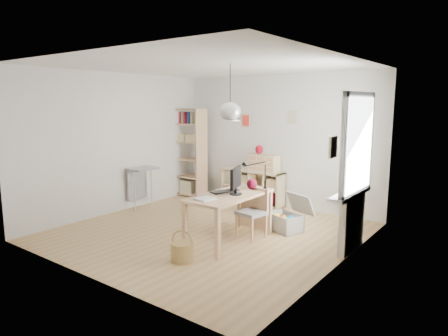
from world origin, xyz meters
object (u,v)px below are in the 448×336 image
Objects in this scene: chair at (254,210)px; storage_chest at (287,219)px; desk at (230,200)px; monitor at (236,179)px; tall_bookshelf at (189,149)px; cube_shelf at (252,189)px; drawer_chest at (264,163)px.

chair is 0.98× the size of storage_chest.
monitor is at bearing 17.10° from desk.
storage_chest is at bearing 77.21° from chair.
storage_chest is at bearing 65.83° from desk.
monitor is at bearing -35.70° from tall_bookshelf.
cube_shelf is at bearing 96.74° from monitor.
monitor is (1.11, -2.20, 0.68)m from cube_shelf.
chair is at bearing -90.34° from storage_chest.
cube_shelf is at bearing 114.61° from desk.
monitor is at bearing -68.11° from drawer_chest.
desk is 1.21m from storage_chest.
drawer_chest is (0.30, -0.04, 0.60)m from cube_shelf.
desk is at bearing -70.43° from drawer_chest.
chair reaches higher than storage_chest.
desk is at bearing -37.01° from tall_bookshelf.
cube_shelf is at bearing 132.47° from chair.
cube_shelf is 1.77m from tall_bookshelf.
desk is 2.42× the size of drawer_chest.
drawer_chest is at bearing 156.93° from storage_chest.
tall_bookshelf is 2.53× the size of chair.
desk is 1.87× the size of storage_chest.
tall_bookshelf is 3.31m from storage_chest.
cube_shelf is at bearing 10.19° from tall_bookshelf.
storage_chest is 1.32m from monitor.
drawer_chest reaches higher than chair.
cube_shelf is 2.26× the size of drawer_chest.
drawer_chest reaches higher than storage_chest.
desk is 2.32m from drawer_chest.
desk is at bearing -65.39° from cube_shelf.
tall_bookshelf reaches higher than cube_shelf.
tall_bookshelf reaches higher than desk.
monitor reaches higher than storage_chest.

